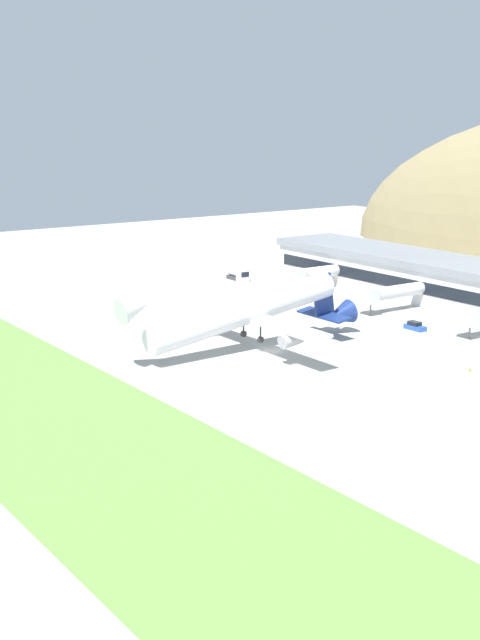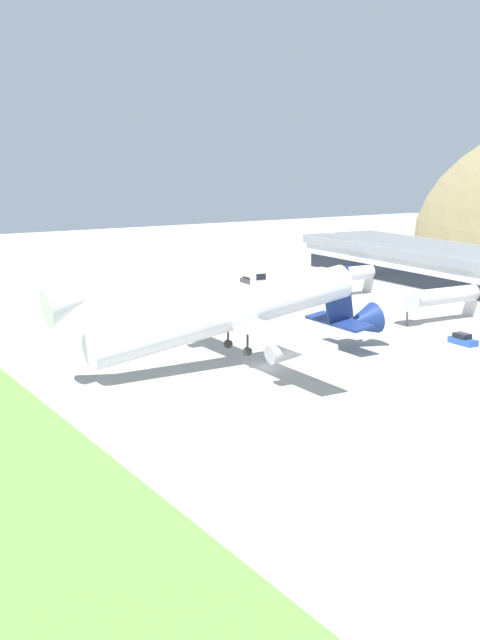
{
  "view_description": "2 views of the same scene",
  "coord_description": "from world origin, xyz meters",
  "px_view_note": "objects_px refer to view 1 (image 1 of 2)",
  "views": [
    {
      "loc": [
        115.17,
        -86.84,
        38.46
      ],
      "look_at": [
        -0.16,
        -6.63,
        6.18
      ],
      "focal_mm": 50.0,
      "sensor_mm": 36.0,
      "label": 1
    },
    {
      "loc": [
        91.78,
        -56.77,
        27.82
      ],
      "look_at": [
        -4.86,
        -0.82,
        5.3
      ],
      "focal_mm": 50.0,
      "sensor_mm": 36.0,
      "label": 2
    }
  ],
  "objects_px": {
    "cargo_airplane": "(248,313)",
    "traffic_cone_1": "(470,369)",
    "jetway_1": "(390,293)",
    "terminal_building": "(445,278)",
    "fuel_truck": "(237,274)",
    "service_car_0": "(415,326)",
    "jetway_0": "(312,273)"
  },
  "relations": [
    {
      "from": "service_car_0",
      "to": "traffic_cone_1",
      "type": "height_order",
      "value": "service_car_0"
    },
    {
      "from": "terminal_building",
      "to": "cargo_airplane",
      "type": "relative_size",
      "value": 2.02
    },
    {
      "from": "jetway_1",
      "to": "fuel_truck",
      "type": "relative_size",
      "value": 2.32
    },
    {
      "from": "fuel_truck",
      "to": "cargo_airplane",
      "type": "bearing_deg",
      "value": -33.12
    },
    {
      "from": "jetway_1",
      "to": "fuel_truck",
      "type": "height_order",
      "value": "jetway_1"
    },
    {
      "from": "jetway_0",
      "to": "service_car_0",
      "type": "height_order",
      "value": "jetway_0"
    },
    {
      "from": "jetway_0",
      "to": "cargo_airplane",
      "type": "xyz_separation_m",
      "value": [
        34.63,
        -42.13,
        2.52
      ]
    },
    {
      "from": "terminal_building",
      "to": "jetway_0",
      "type": "height_order",
      "value": "terminal_building"
    },
    {
      "from": "jetway_0",
      "to": "fuel_truck",
      "type": "bearing_deg",
      "value": -162.86
    },
    {
      "from": "service_car_0",
      "to": "cargo_airplane",
      "type": "bearing_deg",
      "value": -99.19
    },
    {
      "from": "service_car_0",
      "to": "traffic_cone_1",
      "type": "relative_size",
      "value": 7.38
    },
    {
      "from": "cargo_airplane",
      "to": "service_car_0",
      "type": "relative_size",
      "value": 10.95
    },
    {
      "from": "jetway_1",
      "to": "traffic_cone_1",
      "type": "distance_m",
      "value": 42.81
    },
    {
      "from": "jetway_1",
      "to": "traffic_cone_1",
      "type": "height_order",
      "value": "jetway_1"
    },
    {
      "from": "cargo_airplane",
      "to": "traffic_cone_1",
      "type": "relative_size",
      "value": 80.87
    },
    {
      "from": "terminal_building",
      "to": "traffic_cone_1",
      "type": "relative_size",
      "value": 163.58
    },
    {
      "from": "terminal_building",
      "to": "fuel_truck",
      "type": "bearing_deg",
      "value": -154.69
    },
    {
      "from": "terminal_building",
      "to": "service_car_0",
      "type": "xyz_separation_m",
      "value": [
        14.67,
        -23.68,
        -4.47
      ]
    },
    {
      "from": "service_car_0",
      "to": "fuel_truck",
      "type": "relative_size",
      "value": 0.63
    },
    {
      "from": "terminal_building",
      "to": "traffic_cone_1",
      "type": "height_order",
      "value": "terminal_building"
    },
    {
      "from": "traffic_cone_1",
      "to": "jetway_1",
      "type": "bearing_deg",
      "value": 152.72
    },
    {
      "from": "jetway_0",
      "to": "service_car_0",
      "type": "bearing_deg",
      "value": -11.7
    },
    {
      "from": "jetway_1",
      "to": "service_car_0",
      "type": "height_order",
      "value": "jetway_1"
    },
    {
      "from": "traffic_cone_1",
      "to": "cargo_airplane",
      "type": "bearing_deg",
      "value": -144.68
    },
    {
      "from": "jetway_0",
      "to": "cargo_airplane",
      "type": "relative_size",
      "value": 0.27
    },
    {
      "from": "terminal_building",
      "to": "traffic_cone_1",
      "type": "distance_m",
      "value": 53.52
    },
    {
      "from": "jetway_0",
      "to": "service_car_0",
      "type": "xyz_separation_m",
      "value": [
        40.1,
        -8.31,
        -3.35
      ]
    },
    {
      "from": "fuel_truck",
      "to": "jetway_0",
      "type": "bearing_deg",
      "value": 17.14
    },
    {
      "from": "cargo_airplane",
      "to": "terminal_building",
      "type": "bearing_deg",
      "value": 99.09
    },
    {
      "from": "fuel_truck",
      "to": "traffic_cone_1",
      "type": "relative_size",
      "value": 11.75
    },
    {
      "from": "traffic_cone_1",
      "to": "fuel_truck",
      "type": "bearing_deg",
      "value": 170.05
    },
    {
      "from": "service_car_0",
      "to": "fuel_truck",
      "type": "height_order",
      "value": "fuel_truck"
    }
  ]
}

